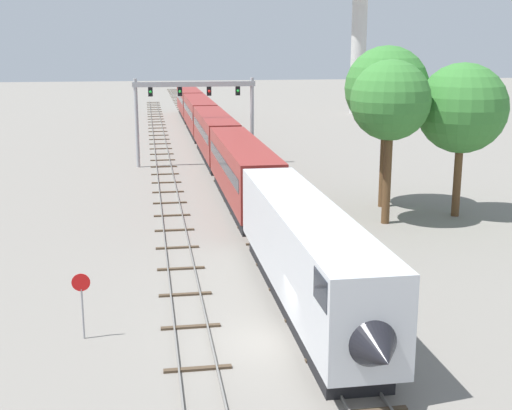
{
  "coord_description": "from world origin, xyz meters",
  "views": [
    {
      "loc": [
        -5.1,
        -25.95,
        12.16
      ],
      "look_at": [
        1.0,
        12.0,
        3.0
      ],
      "focal_mm": 48.08,
      "sensor_mm": 36.0,
      "label": 1
    }
  ],
  "objects_px": {
    "passenger_train": "(214,135)",
    "trackside_tree_right": "(390,101)",
    "stop_sign": "(82,297)",
    "trackside_tree_left": "(462,109)",
    "trackside_tree_mid": "(387,89)",
    "signal_gantry": "(195,102)"
  },
  "relations": [
    {
      "from": "passenger_train",
      "to": "trackside_tree_right",
      "type": "bearing_deg",
      "value": -72.49
    },
    {
      "from": "stop_sign",
      "to": "trackside_tree_left",
      "type": "height_order",
      "value": "trackside_tree_left"
    },
    {
      "from": "trackside_tree_left",
      "to": "trackside_tree_mid",
      "type": "height_order",
      "value": "trackside_tree_mid"
    },
    {
      "from": "passenger_train",
      "to": "signal_gantry",
      "type": "height_order",
      "value": "signal_gantry"
    },
    {
      "from": "trackside_tree_right",
      "to": "signal_gantry",
      "type": "bearing_deg",
      "value": 114.32
    },
    {
      "from": "passenger_train",
      "to": "stop_sign",
      "type": "xyz_separation_m",
      "value": [
        -10.0,
        -44.43,
        -0.74
      ]
    },
    {
      "from": "passenger_train",
      "to": "signal_gantry",
      "type": "relative_size",
      "value": 8.65
    },
    {
      "from": "trackside_tree_mid",
      "to": "trackside_tree_left",
      "type": "bearing_deg",
      "value": -40.65
    },
    {
      "from": "passenger_train",
      "to": "stop_sign",
      "type": "distance_m",
      "value": 45.54
    },
    {
      "from": "stop_sign",
      "to": "trackside_tree_right",
      "type": "relative_size",
      "value": 0.26
    },
    {
      "from": "signal_gantry",
      "to": "stop_sign",
      "type": "height_order",
      "value": "signal_gantry"
    },
    {
      "from": "passenger_train",
      "to": "stop_sign",
      "type": "relative_size",
      "value": 36.36
    },
    {
      "from": "trackside_tree_left",
      "to": "signal_gantry",
      "type": "bearing_deg",
      "value": 125.49
    },
    {
      "from": "trackside_tree_right",
      "to": "trackside_tree_mid",
      "type": "bearing_deg",
      "value": 73.35
    },
    {
      "from": "passenger_train",
      "to": "signal_gantry",
      "type": "distance_m",
      "value": 5.64
    },
    {
      "from": "passenger_train",
      "to": "trackside_tree_right",
      "type": "distance_m",
      "value": 30.25
    },
    {
      "from": "signal_gantry",
      "to": "trackside_tree_right",
      "type": "relative_size",
      "value": 1.09
    },
    {
      "from": "trackside_tree_mid",
      "to": "stop_sign",
      "type": "bearing_deg",
      "value": -134.29
    },
    {
      "from": "stop_sign",
      "to": "signal_gantry",
      "type": "bearing_deg",
      "value": 79.26
    },
    {
      "from": "signal_gantry",
      "to": "stop_sign",
      "type": "xyz_separation_m",
      "value": [
        -7.75,
        -40.85,
        -4.48
      ]
    },
    {
      "from": "trackside_tree_mid",
      "to": "trackside_tree_right",
      "type": "relative_size",
      "value": 1.08
    },
    {
      "from": "trackside_tree_mid",
      "to": "trackside_tree_right",
      "type": "distance_m",
      "value": 5.0
    }
  ]
}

